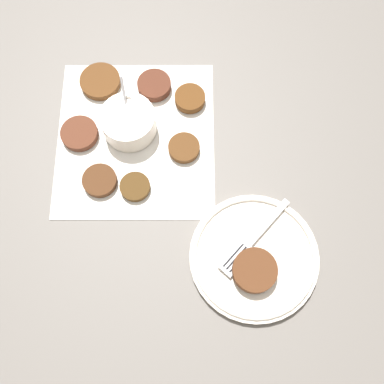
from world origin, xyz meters
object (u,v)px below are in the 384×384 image
(sauce_bowl, at_px, (129,123))
(fritter_on_plate, at_px, (255,270))
(fork, at_px, (249,244))
(serving_plate, at_px, (254,257))

(sauce_bowl, distance_m, fritter_on_plate, 0.36)
(sauce_bowl, height_order, fork, sauce_bowl)
(sauce_bowl, height_order, fritter_on_plate, sauce_bowl)
(serving_plate, xyz_separation_m, fork, (0.02, 0.01, 0.01))
(fritter_on_plate, relative_size, fork, 0.53)
(fritter_on_plate, bearing_deg, fork, 8.77)
(serving_plate, height_order, fork, fork)
(sauce_bowl, height_order, serving_plate, sauce_bowl)
(sauce_bowl, xyz_separation_m, fork, (-0.23, -0.23, -0.01))
(sauce_bowl, distance_m, fork, 0.32)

